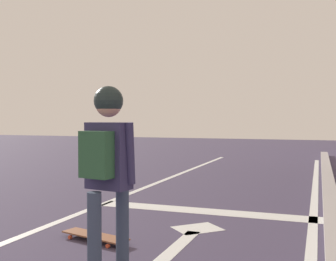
{
  "coord_description": "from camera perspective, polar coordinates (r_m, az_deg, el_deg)",
  "views": [
    {
      "loc": [
        3.07,
        1.31,
        1.39
      ],
      "look_at": [
        1.05,
        6.83,
        1.22
      ],
      "focal_mm": 44.28,
      "sensor_mm": 36.0,
      "label": 1
    }
  ],
  "objects": [
    {
      "name": "lane_arrow_head",
      "position": [
        5.38,
        4.08,
        -13.29
      ],
      "size": [
        0.71,
        0.71,
        0.01
      ],
      "primitive_type": "cube",
      "rotation": [
        0.0,
        0.0,
        0.79
      ],
      "color": "silver",
      "rests_on": "ground"
    },
    {
      "name": "lane_line_curbside",
      "position": [
        4.89,
        19.16,
        -14.9
      ],
      "size": [
        0.12,
        20.0,
        0.01
      ],
      "primitive_type": "cube",
      "color": "silver",
      "rests_on": "ground"
    },
    {
      "name": "skater",
      "position": [
        3.32,
        -8.35,
        -4.09
      ],
      "size": [
        0.43,
        0.6,
        1.57
      ],
      "color": "#36435C",
      "rests_on": "skateboard"
    },
    {
      "name": "stop_bar",
      "position": [
        6.34,
        5.08,
        -10.99
      ],
      "size": [
        3.37,
        0.4,
        0.01
      ],
      "primitive_type": "cube",
      "color": "silver",
      "rests_on": "ground"
    },
    {
      "name": "lane_arrow_stem",
      "position": [
        4.6,
        1.04,
        -15.88
      ],
      "size": [
        0.16,
        1.4,
        0.01
      ],
      "primitive_type": "cube",
      "color": "silver",
      "rests_on": "ground"
    },
    {
      "name": "spare_skateboard",
      "position": [
        4.91,
        -10.02,
        -14.08
      ],
      "size": [
        0.89,
        0.42,
        0.07
      ],
      "color": "brown",
      "rests_on": "ground"
    },
    {
      "name": "lane_line_center",
      "position": [
        5.89,
        -14.82,
        -12.02
      ],
      "size": [
        0.12,
        20.0,
        0.01
      ],
      "primitive_type": "cube",
      "color": "silver",
      "rests_on": "ground"
    }
  ]
}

